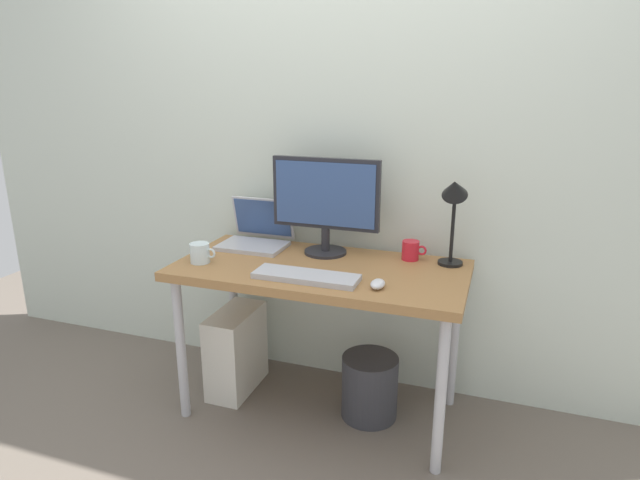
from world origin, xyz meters
name	(u,v)px	position (x,y,z in m)	size (l,w,h in m)	color
ground_plane	(320,408)	(0.00, 0.00, 0.00)	(6.00, 6.00, 0.00)	#665B51
back_wall	(346,127)	(0.00, 0.37, 1.30)	(4.40, 0.04, 2.60)	silver
desk	(320,281)	(0.00, 0.00, 0.65)	(1.28, 0.63, 0.73)	olive
monitor	(325,200)	(-0.04, 0.18, 0.98)	(0.51, 0.20, 0.45)	#232328
laptop	(257,234)	(-0.40, 0.20, 0.78)	(0.32, 0.27, 0.23)	#B2B2B7
desk_lamp	(454,202)	(0.54, 0.18, 1.02)	(0.11, 0.16, 0.42)	black
keyboard	(307,276)	(0.00, -0.17, 0.74)	(0.44, 0.14, 0.02)	#B2B2B7
mouse	(378,284)	(0.30, -0.17, 0.74)	(0.06, 0.09, 0.03)	silver
coffee_mug	(411,250)	(0.36, 0.22, 0.77)	(0.11, 0.08, 0.09)	red
glass_cup	(200,253)	(-0.52, -0.13, 0.77)	(0.12, 0.09, 0.09)	silver
computer_tower	(236,350)	(-0.46, 0.04, 0.21)	(0.18, 0.36, 0.42)	silver
wastebasket	(370,387)	(0.23, 0.03, 0.15)	(0.26, 0.26, 0.30)	#333338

